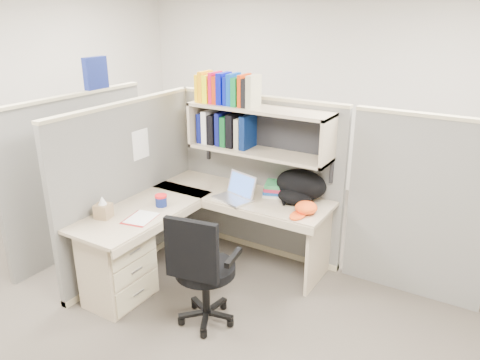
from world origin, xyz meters
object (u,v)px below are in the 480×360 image
Objects in this scene: desk at (152,247)px; task_chair at (203,287)px; backpack at (298,187)px; snack_canister at (161,200)px; laptop at (233,188)px.

task_chair reaches higher than desk.
backpack is at bearing 77.00° from task_chair.
snack_canister is at bearing -158.44° from backpack.
desk is at bearing -73.60° from snack_canister.
snack_canister is (-1.00, -0.75, -0.09)m from backpack.
desk is 0.90m from laptop.
desk is at bearing 165.90° from task_chair.
snack_canister is at bearing -121.07° from laptop.
backpack is 4.44× the size of snack_canister.
snack_canister is at bearing 106.40° from desk.
task_chair is (0.74, -0.40, -0.43)m from snack_canister.
backpack is 1.25m from snack_canister.
backpack reaches higher than task_chair.
snack_canister is 0.11× the size of task_chair.
desk is 3.61× the size of backpack.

